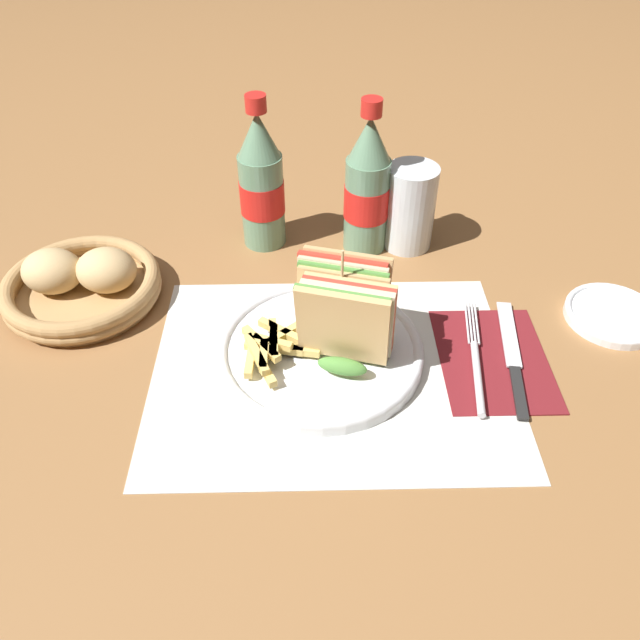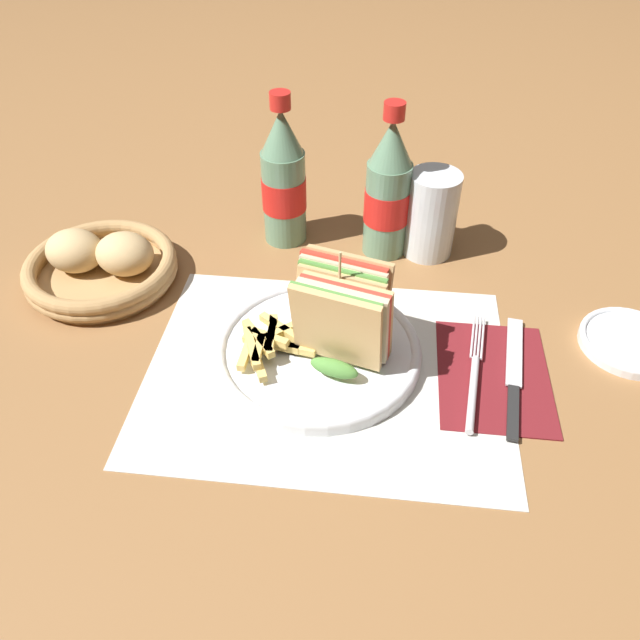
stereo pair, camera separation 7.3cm
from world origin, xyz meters
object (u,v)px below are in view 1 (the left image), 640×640
at_px(fork, 476,366).
at_px(coke_bottle_far, 367,188).
at_px(club_sandwich, 344,313).
at_px(side_saucer, 613,314).
at_px(glass_near, 409,212).
at_px(knife, 513,357).
at_px(plate_main, 320,350).
at_px(bread_basket, 82,284).
at_px(coke_bottle_near, 261,184).

xyz_separation_m(fork, coke_bottle_far, (-0.11, 0.26, 0.09)).
height_order(club_sandwich, side_saucer, club_sandwich).
relative_size(fork, glass_near, 1.52).
bearing_deg(knife, fork, -153.92).
xyz_separation_m(plate_main, bread_basket, (-0.31, 0.12, 0.01)).
height_order(knife, glass_near, glass_near).
bearing_deg(glass_near, fork, -79.40).
relative_size(fork, side_saucer, 1.58).
distance_m(glass_near, bread_basket, 0.46).
relative_size(coke_bottle_far, bread_basket, 1.08).
relative_size(fork, bread_basket, 0.92).
xyz_separation_m(glass_near, side_saucer, (0.24, -0.17, -0.05)).
bearing_deg(coke_bottle_far, coke_bottle_near, 173.96).
height_order(plate_main, club_sandwich, club_sandwich).
xyz_separation_m(coke_bottle_near, bread_basket, (-0.23, -0.13, -0.07)).
relative_size(club_sandwich, fork, 0.73).
height_order(knife, coke_bottle_far, coke_bottle_far).
bearing_deg(bread_basket, knife, -13.44).
relative_size(knife, coke_bottle_near, 0.89).
bearing_deg(glass_near, coke_bottle_far, -176.73).
height_order(club_sandwich, coke_bottle_far, coke_bottle_far).
relative_size(club_sandwich, bread_basket, 0.67).
height_order(knife, bread_basket, bread_basket).
bearing_deg(coke_bottle_near, coke_bottle_far, -6.04).
xyz_separation_m(club_sandwich, coke_bottle_far, (0.04, 0.23, 0.03)).
bearing_deg(fork, knife, 26.08).
bearing_deg(coke_bottle_far, knife, -56.86).
relative_size(fork, coke_bottle_far, 0.85).
relative_size(club_sandwich, coke_bottle_far, 0.62).
bearing_deg(club_sandwich, coke_bottle_near, 112.93).
xyz_separation_m(coke_bottle_near, coke_bottle_far, (0.15, -0.02, 0.00)).
height_order(club_sandwich, coke_bottle_near, coke_bottle_near).
xyz_separation_m(fork, side_saucer, (0.19, 0.09, -0.00)).
relative_size(plate_main, coke_bottle_near, 1.11).
height_order(fork, coke_bottle_near, coke_bottle_near).
bearing_deg(fork, club_sandwich, 177.40).
bearing_deg(glass_near, knife, -68.74).
bearing_deg(knife, coke_bottle_far, 130.72).
bearing_deg(bread_basket, coke_bottle_far, 16.76).
height_order(coke_bottle_near, coke_bottle_far, same).
bearing_deg(side_saucer, glass_near, 144.37).
distance_m(knife, coke_bottle_near, 0.41).
bearing_deg(glass_near, side_saucer, -35.63).
distance_m(coke_bottle_near, side_saucer, 0.49).
height_order(plate_main, side_saucer, plate_main).
height_order(club_sandwich, knife, club_sandwich).
relative_size(knife, side_saucer, 1.64).
relative_size(club_sandwich, knife, 0.70).
relative_size(glass_near, side_saucer, 1.03).
height_order(knife, side_saucer, side_saucer).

